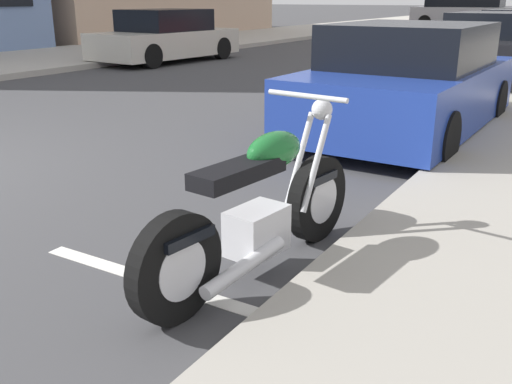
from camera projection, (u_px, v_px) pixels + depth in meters
The scene contains 7 objects.
sidewalk_far_curb at pixel (128, 50), 18.98m from camera, with size 120.00×5.00×0.14m, color #ADA89E.
parking_stall_stripe at pixel (175, 287), 3.59m from camera, with size 0.12×2.20×0.01m, color silver.
parked_motorcycle at pixel (259, 211), 3.66m from camera, with size 2.09×0.62×1.12m.
parked_car_behind_motorcycle at pixel (408, 84), 7.40m from camera, with size 4.12×1.99×1.42m.
parked_car_second_in_row at pixel (493, 50), 11.89m from camera, with size 4.34×1.91×1.44m.
crossing_truck at pixel (464, 11), 32.44m from camera, with size 2.15×5.58×1.89m.
car_opposite_curb at pixel (166, 37), 15.98m from camera, with size 4.48×2.13×1.41m.
Camera 1 is at (-2.48, -6.36, 1.73)m, focal length 40.25 mm.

